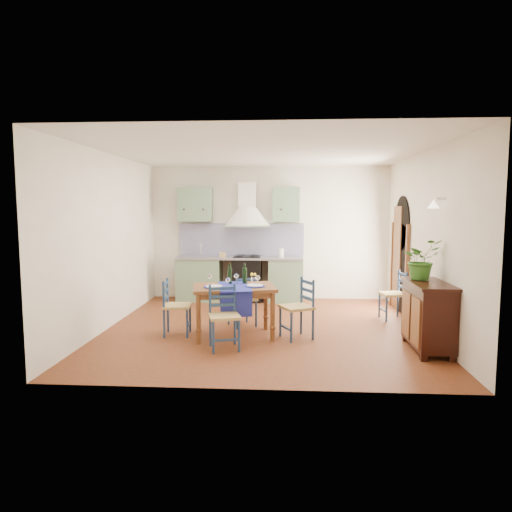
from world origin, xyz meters
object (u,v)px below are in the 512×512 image
at_px(sideboard, 428,314).
at_px(potted_plant, 421,259).
at_px(chair_near, 224,316).
at_px(dining_table, 234,292).

bearing_deg(sideboard, potted_plant, 101.31).
relative_size(chair_near, sideboard, 0.83).
distance_m(dining_table, chair_near, 0.65).
bearing_deg(chair_near, potted_plant, 6.64).
bearing_deg(dining_table, sideboard, -11.02).
height_order(dining_table, sideboard, dining_table).
distance_m(chair_near, sideboard, 2.76).
xyz_separation_m(dining_table, sideboard, (2.68, -0.52, -0.17)).
bearing_deg(sideboard, chair_near, -178.33).
height_order(dining_table, potted_plant, potted_plant).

